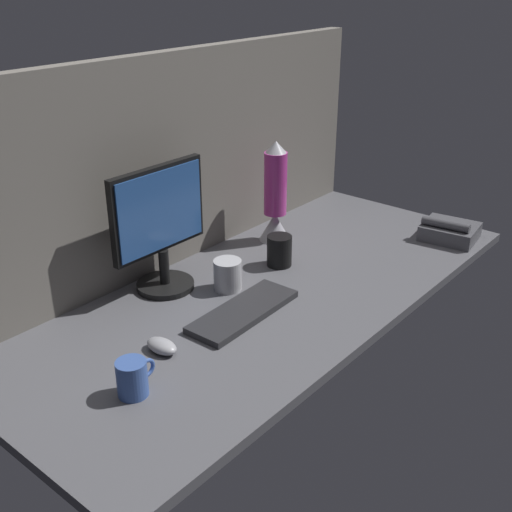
{
  "coord_description": "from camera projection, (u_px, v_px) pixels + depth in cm",
  "views": [
    {
      "loc": [
        -136.51,
        -110.54,
        93.74
      ],
      "look_at": [
        -8.04,
        0.0,
        14.0
      ],
      "focal_mm": 44.48,
      "sensor_mm": 36.0,
      "label": 1
    }
  ],
  "objects": [
    {
      "name": "ground_plane",
      "position": [
        266.0,
        292.0,
        1.99
      ],
      "size": [
        180.0,
        80.0,
        3.0
      ],
      "primitive_type": "cube",
      "color": "#515156"
    },
    {
      "name": "cubicle_wall_back",
      "position": [
        178.0,
        160.0,
        2.06
      ],
      "size": [
        180.0,
        5.0,
        68.74
      ],
      "color": "slate",
      "rests_on": "ground_plane"
    },
    {
      "name": "monitor",
      "position": [
        160.0,
        225.0,
        1.91
      ],
      "size": [
        34.62,
        18.0,
        39.24
      ],
      "color": "black",
      "rests_on": "ground_plane"
    },
    {
      "name": "keyboard",
      "position": [
        243.0,
        311.0,
        1.84
      ],
      "size": [
        37.44,
        14.31,
        2.0
      ],
      "primitive_type": "cube",
      "rotation": [
        0.0,
        0.0,
        0.04
      ],
      "color": "#262628",
      "rests_on": "ground_plane"
    },
    {
      "name": "mouse",
      "position": [
        162.0,
        346.0,
        1.66
      ],
      "size": [
        5.79,
        9.71,
        3.4
      ],
      "primitive_type": "ellipsoid",
      "rotation": [
        0.0,
        0.0,
        0.02
      ],
      "color": "#99999E",
      "rests_on": "ground_plane"
    },
    {
      "name": "mug_ceramic_blue",
      "position": [
        133.0,
        378.0,
        1.49
      ],
      "size": [
        10.69,
        7.39,
        9.12
      ],
      "color": "#38569E",
      "rests_on": "ground_plane"
    },
    {
      "name": "mug_steel",
      "position": [
        228.0,
        275.0,
        1.96
      ],
      "size": [
        8.82,
        8.82,
        9.72
      ],
      "color": "#B2B2B7",
      "rests_on": "ground_plane"
    },
    {
      "name": "mug_black_travel",
      "position": [
        279.0,
        251.0,
        2.12
      ],
      "size": [
        8.38,
        8.38,
        10.55
      ],
      "color": "black",
      "rests_on": "ground_plane"
    },
    {
      "name": "lava_lamp",
      "position": [
        275.0,
        200.0,
        2.27
      ],
      "size": [
        11.3,
        11.3,
        36.97
      ],
      "color": "#A5A5AD",
      "rests_on": "ground_plane"
    },
    {
      "name": "desk_phone",
      "position": [
        449.0,
        231.0,
        2.32
      ],
      "size": [
        19.48,
        21.18,
        8.8
      ],
      "color": "#4C4C51",
      "rests_on": "ground_plane"
    }
  ]
}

